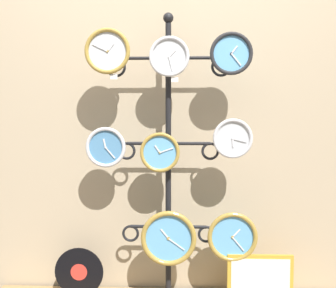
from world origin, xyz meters
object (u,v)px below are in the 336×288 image
clock_bottom_right (232,237)px  vinyl_record (79,272)px  picture_frame (260,280)px  clock_top_center (169,57)px  clock_middle_right (233,138)px  clock_middle_center (160,152)px  clock_middle_left (106,147)px  clock_bottom_center (169,238)px  clock_top_left (107,51)px  clock_top_right (231,54)px  display_stand (168,216)px

clock_bottom_right → vinyl_record: (-0.94, 0.07, -0.25)m
picture_frame → clock_top_center: bearing=178.4°
clock_middle_right → clock_middle_center: bearing=175.9°
clock_bottom_right → clock_middle_left: bearing=179.7°
clock_bottom_center → clock_top_left: bearing=-179.9°
clock_top_right → clock_top_center: bearing=177.6°
clock_top_right → vinyl_record: clock_top_right is taller
clock_middle_left → clock_bottom_right: clock_middle_left is taller
vinyl_record → clock_middle_center: bearing=-7.1°
clock_bottom_center → clock_bottom_right: 0.38m
clock_top_left → clock_bottom_right: clock_top_left is taller
display_stand → clock_bottom_center: 0.15m
display_stand → clock_bottom_center: display_stand is taller
clock_middle_right → vinyl_record: size_ratio=0.75×
clock_top_left → vinyl_record: (-0.21, 0.09, -1.34)m
clock_top_left → vinyl_record: size_ratio=0.87×
clock_top_center → vinyl_record: (-0.56, 0.06, -1.31)m
clock_top_center → clock_middle_left: size_ratio=0.99×
clock_middle_left → vinyl_record: clock_middle_left is taller
clock_top_left → picture_frame: clock_top_left is taller
clock_middle_left → clock_bottom_center: 0.65m
clock_middle_left → clock_bottom_right: bearing=-0.3°
clock_middle_right → clock_bottom_right: 0.58m
clock_middle_center → picture_frame: size_ratio=0.61×
display_stand → clock_middle_center: 0.41m
display_stand → clock_middle_center: display_stand is taller
display_stand → clock_top_center: display_stand is taller
clock_top_right → clock_bottom_right: 1.07m
clock_top_center → clock_middle_center: clock_top_center is taller
clock_middle_center → picture_frame: clock_middle_center is taller
display_stand → clock_top_center: (0.01, -0.08, 0.95)m
display_stand → vinyl_record: (-0.55, -0.02, -0.35)m
clock_top_center → clock_middle_right: 0.60m
clock_top_left → clock_bottom_right: size_ratio=0.90×
clock_middle_center → clock_middle_right: (0.42, -0.03, 0.08)m
display_stand → clock_top_left: (-0.35, -0.11, 0.98)m
clock_top_right → clock_bottom_center: clock_top_right is taller
clock_middle_left → display_stand: bearing=13.1°
clock_middle_left → vinyl_record: bearing=160.2°
clock_middle_center → clock_middle_right: 0.43m
clock_middle_left → vinyl_record: (-0.19, 0.07, -0.78)m
clock_middle_left → clock_middle_right: size_ratio=1.04×
clock_middle_center → vinyl_record: bearing=172.9°
display_stand → clock_bottom_center: bearing=-86.9°
clock_top_left → display_stand: bearing=17.4°
picture_frame → display_stand: bearing=170.0°
clock_top_center → clock_middle_center: (-0.05, 0.00, -0.56)m
clock_top_left → picture_frame: (0.89, 0.01, -1.34)m
clock_top_left → picture_frame: 1.61m
clock_top_center → clock_middle_left: (-0.37, -0.00, -0.53)m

